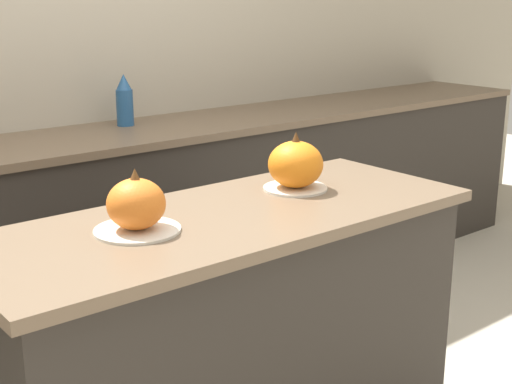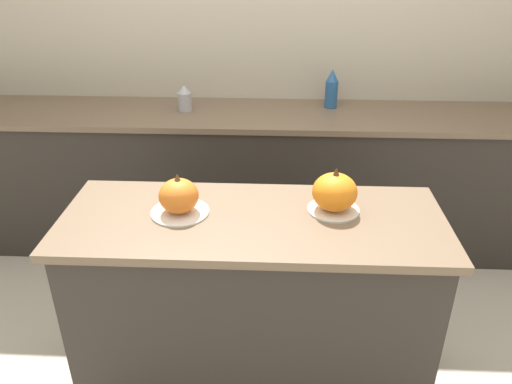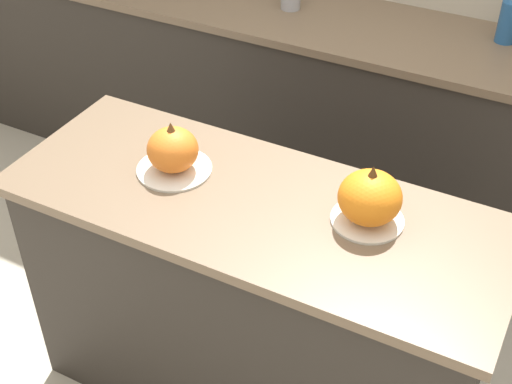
{
  "view_description": "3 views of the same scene",
  "coord_description": "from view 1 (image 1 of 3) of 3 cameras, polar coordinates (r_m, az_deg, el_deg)",
  "views": [
    {
      "loc": [
        -1.2,
        -1.6,
        1.54
      ],
      "look_at": [
        0.06,
        -0.04,
        0.98
      ],
      "focal_mm": 50.0,
      "sensor_mm": 36.0,
      "label": 1
    },
    {
      "loc": [
        0.09,
        -1.71,
        1.92
      ],
      "look_at": [
        0.01,
        0.05,
        1.0
      ],
      "focal_mm": 35.0,
      "sensor_mm": 36.0,
      "label": 2
    },
    {
      "loc": [
        0.77,
        -1.45,
        2.23
      ],
      "look_at": [
        0.03,
        -0.04,
        0.99
      ],
      "focal_mm": 50.0,
      "sensor_mm": 36.0,
      "label": 3
    }
  ],
  "objects": [
    {
      "name": "back_counter",
      "position": [
        3.27,
        -15.39,
        -4.06
      ],
      "size": [
        6.0,
        0.6,
        0.93
      ],
      "color": "#2D2823",
      "rests_on": "ground_plane"
    },
    {
      "name": "bottle_tall",
      "position": [
        3.42,
        -10.48,
        7.16
      ],
      "size": [
        0.08,
        0.08,
        0.24
      ],
      "color": "#235184",
      "rests_on": "back_counter"
    },
    {
      "name": "kitchen_island",
      "position": [
        2.27,
        -1.99,
        -12.71
      ],
      "size": [
        1.54,
        0.6,
        0.91
      ],
      "color": "#2D2823",
      "rests_on": "ground_plane"
    },
    {
      "name": "pumpkin_cake_left",
      "position": [
        1.94,
        -9.55,
        -1.17
      ],
      "size": [
        0.24,
        0.24,
        0.18
      ],
      "color": "silver",
      "rests_on": "kitchen_island"
    },
    {
      "name": "wall_back",
      "position": [
        3.4,
        -18.67,
        10.02
      ],
      "size": [
        8.0,
        0.06,
        2.5
      ],
      "color": "#B2A893",
      "rests_on": "ground_plane"
    },
    {
      "name": "pumpkin_cake_right",
      "position": [
        2.33,
        3.19,
        2.11
      ],
      "size": [
        0.21,
        0.21,
        0.19
      ],
      "color": "silver",
      "rests_on": "kitchen_island"
    }
  ]
}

